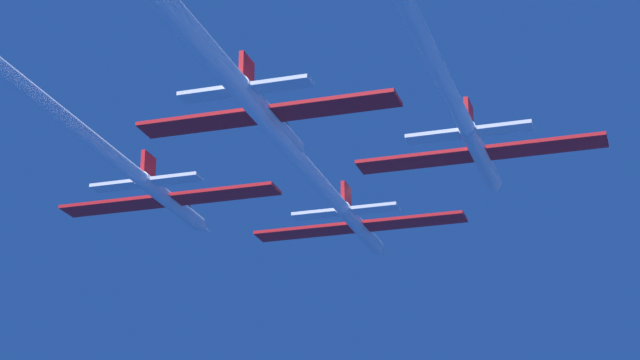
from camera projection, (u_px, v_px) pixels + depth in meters
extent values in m
cylinder|color=white|center=(361.00, 229.00, 83.41)|extent=(1.02, 9.28, 1.02)
cone|color=white|center=(381.00, 252.00, 88.45)|extent=(1.00, 2.04, 1.00)
ellipsoid|color=black|center=(368.00, 232.00, 85.38)|extent=(0.71, 1.86, 0.51)
cube|color=red|center=(305.00, 232.00, 84.12)|extent=(7.05, 2.04, 0.22)
cube|color=red|center=(415.00, 221.00, 81.86)|extent=(7.05, 2.04, 0.22)
cube|color=red|center=(346.00, 195.00, 80.54)|extent=(0.27, 1.67, 1.48)
cube|color=white|center=(316.00, 214.00, 80.52)|extent=(3.17, 1.22, 0.22)
cube|color=white|center=(375.00, 208.00, 79.34)|extent=(3.17, 1.22, 0.22)
cylinder|color=white|center=(224.00, 75.00, 60.20)|extent=(0.92, 42.78, 0.92)
cylinder|color=white|center=(171.00, 202.00, 78.07)|extent=(1.02, 9.28, 1.02)
cone|color=white|center=(204.00, 228.00, 83.11)|extent=(1.00, 2.04, 1.00)
ellipsoid|color=black|center=(184.00, 206.00, 80.04)|extent=(0.71, 1.86, 0.51)
cube|color=red|center=(113.00, 206.00, 78.78)|extent=(7.05, 2.04, 0.22)
cube|color=red|center=(226.00, 194.00, 76.52)|extent=(7.05, 2.04, 0.22)
cube|color=red|center=(148.00, 165.00, 75.20)|extent=(0.27, 1.67, 1.48)
cube|color=white|center=(116.00, 186.00, 75.18)|extent=(3.17, 1.22, 0.22)
cube|color=white|center=(177.00, 179.00, 74.00)|extent=(3.17, 1.22, 0.22)
cylinder|color=white|center=(481.00, 157.00, 71.59)|extent=(1.02, 9.28, 1.02)
cone|color=white|center=(496.00, 188.00, 76.64)|extent=(1.00, 2.04, 1.00)
ellipsoid|color=black|center=(487.00, 162.00, 73.56)|extent=(0.71, 1.86, 0.51)
cube|color=red|center=(414.00, 161.00, 72.30)|extent=(7.05, 2.04, 0.22)
cube|color=red|center=(547.00, 146.00, 70.05)|extent=(7.05, 2.04, 0.22)
cube|color=red|center=(469.00, 114.00, 68.73)|extent=(0.27, 1.67, 1.48)
cube|color=white|center=(434.00, 137.00, 68.70)|extent=(3.17, 1.22, 0.22)
cube|color=white|center=(505.00, 128.00, 67.53)|extent=(3.17, 1.22, 0.22)
cylinder|color=white|center=(270.00, 118.00, 66.16)|extent=(1.02, 9.28, 1.02)
cone|color=white|center=(301.00, 154.00, 71.21)|extent=(1.00, 2.04, 1.00)
ellipsoid|color=black|center=(282.00, 124.00, 68.14)|extent=(0.71, 1.86, 0.51)
cube|color=red|center=(200.00, 123.00, 66.88)|extent=(7.05, 2.04, 0.22)
cube|color=red|center=(336.00, 105.00, 64.62)|extent=(7.05, 2.04, 0.22)
cube|color=red|center=(247.00, 70.00, 63.30)|extent=(0.27, 1.67, 1.48)
cube|color=white|center=(208.00, 94.00, 63.27)|extent=(3.17, 1.22, 0.22)
cube|color=white|center=(282.00, 84.00, 62.10)|extent=(3.17, 1.22, 0.22)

